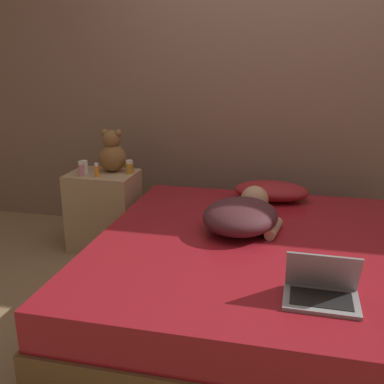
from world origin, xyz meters
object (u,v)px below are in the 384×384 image
bottle_orange (97,170)px  bottle_pink (81,169)px  pillow (271,191)px  bottle_green (84,167)px  person_lying (243,214)px  teddy_bear (112,153)px  bottle_white (84,167)px  laptop (321,289)px  bottle_amber (130,167)px

bottle_orange → bottle_pink: size_ratio=0.91×
pillow → bottle_green: size_ratio=9.03×
person_lying → teddy_bear: teddy_bear is taller
bottle_white → bottle_green: size_ratio=1.73×
laptop → teddy_bear: teddy_bear is taller
bottle_green → bottle_amber: bottle_amber is taller
bottle_orange → bottle_green: bottle_orange is taller
bottle_pink → pillow: bearing=8.2°
bottle_amber → bottle_green: bearing=-179.8°
bottle_pink → bottle_green: bearing=110.2°
bottle_white → bottle_amber: bearing=14.6°
pillow → laptop: 1.33m
bottle_orange → bottle_amber: 0.24m
laptop → teddy_bear: 1.95m
laptop → bottle_pink: bearing=146.3°
pillow → bottle_amber: (-1.02, -0.05, 0.13)m
pillow → person_lying: person_lying is taller
bottle_orange → bottle_white: 0.13m
person_lying → bottle_amber: (-0.89, 0.53, 0.10)m
pillow → laptop: bearing=-77.6°
pillow → bottle_green: bottle_green is taller
teddy_bear → bottle_amber: size_ratio=3.18×
laptop → bottle_white: 2.00m
person_lying → teddy_bear: 1.19m
bottle_white → bottle_pink: 0.06m
teddy_bear → bottle_green: 0.25m
teddy_bear → bottle_white: (-0.17, -0.12, -0.09)m
bottle_white → bottle_pink: size_ratio=0.91×
bottle_green → person_lying: bearing=-22.6°
pillow → bottle_orange: 1.24m
pillow → bottle_pink: bottle_pink is taller
bottle_white → bottle_pink: (0.00, -0.06, 0.00)m
bottle_amber → bottle_pink: bearing=-156.0°
teddy_bear → bottle_orange: size_ratio=3.20×
pillow → bottle_orange: size_ratio=5.24×
person_lying → laptop: (0.41, -0.72, -0.04)m
person_lying → bottle_amber: size_ratio=7.02×
laptop → pillow: bearing=103.2°
bottle_pink → bottle_amber: bottle_pink is taller
laptop → bottle_amber: size_ratio=3.12×
teddy_bear → bottle_amber: teddy_bear is taller
bottle_white → bottle_amber: size_ratio=1.00×
bottle_orange → bottle_green: size_ratio=1.72×
laptop → bottle_amber: (-1.31, 1.25, 0.14)m
bottle_white → bottle_amber: 0.33m
teddy_bear → bottle_amber: bearing=-13.2°
laptop → bottle_orange: 1.88m
pillow → teddy_bear: teddy_bear is taller
pillow → bottle_amber: bearing=-177.1°
teddy_bear → bottle_orange: 0.20m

